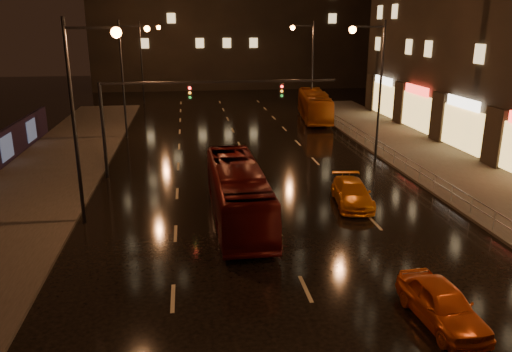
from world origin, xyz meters
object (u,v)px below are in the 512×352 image
Objects in this scene: bus_red at (238,192)px; bus_curb at (314,106)px; taxi_near at (442,304)px; taxi_far at (352,193)px.

bus_curb is at bearing 67.17° from bus_red.
taxi_near reaches higher than taxi_far.
bus_red reaches higher than taxi_far.
taxi_far is (-4.30, -25.46, -0.82)m from bus_curb.
taxi_near is (5.83, -10.20, -0.78)m from bus_red.
bus_curb is at bearing 78.68° from taxi_near.
taxi_near is at bearing -61.09° from bus_red.
bus_red is 6.70m from taxi_far.
bus_curb reaches higher than taxi_far.
bus_red is at bearing -160.96° from taxi_far.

